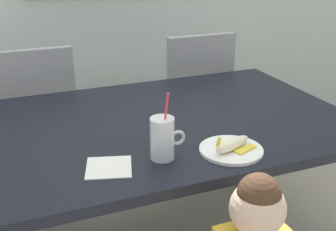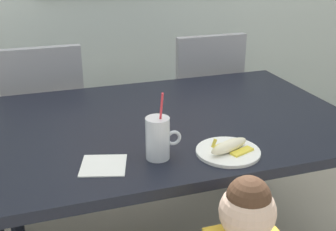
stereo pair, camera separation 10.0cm
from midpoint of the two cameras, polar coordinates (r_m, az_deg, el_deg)
dining_table at (r=1.86m, az=-1.80°, el=-2.95°), size 1.55×1.04×0.76m
dining_chair_left at (r=2.50m, az=-18.25°, el=-0.47°), size 0.44×0.45×0.96m
dining_chair_right at (r=2.70m, az=2.16°, el=2.39°), size 0.44×0.44×0.96m
milk_cup at (r=1.47m, az=-2.68°, el=-3.37°), size 0.13×0.08×0.25m
snack_plate at (r=1.55m, az=6.56°, el=-4.60°), size 0.23×0.23×0.01m
peeled_banana at (r=1.54m, az=6.75°, el=-3.87°), size 0.18×0.13×0.07m
paper_napkin at (r=1.46m, az=-9.85°, el=-6.84°), size 0.19×0.19×0.00m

